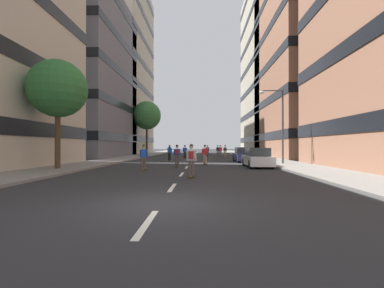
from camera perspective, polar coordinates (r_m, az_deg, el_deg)
ground_plane at (r=39.34m, az=0.39°, el=-2.81°), size 188.79×188.79×0.00m
sidewalk_left at (r=44.36m, az=-10.74°, el=-2.43°), size 3.88×86.53×0.14m
sidewalk_right at (r=43.89m, az=11.96°, el=-2.46°), size 3.88×86.53×0.14m
lane_markings at (r=40.87m, az=0.45°, el=-2.71°), size 0.16×72.20×0.01m
building_left_mid at (r=44.34m, az=-22.80°, el=13.13°), size 12.88×17.99×23.82m
building_left_far at (r=60.27m, az=-16.10°, el=15.13°), size 12.88×19.78×35.34m
building_right_mid at (r=45.11m, az=24.10°, el=20.51°), size 12.88×19.19×35.28m
building_right_far at (r=59.44m, az=18.10°, el=14.82°), size 12.88×21.46×34.27m
parked_car_near at (r=28.59m, az=10.88°, el=-2.33°), size 1.82×4.40×1.52m
parked_car_mid at (r=21.75m, az=13.66°, el=-2.95°), size 1.82×4.40×1.52m
street_tree_near at (r=20.93m, az=-26.56°, el=10.38°), size 3.93×3.93×7.43m
street_tree_mid at (r=49.03m, az=-9.56°, el=5.97°), size 5.05×5.05×9.49m
streetlamp_right at (r=24.92m, az=17.86°, el=5.30°), size 2.13×0.30×6.50m
skater_0 at (r=38.42m, az=7.05°, el=-1.35°), size 0.53×0.90×1.78m
skater_1 at (r=50.69m, az=-4.80°, el=-1.14°), size 0.55×0.91×1.78m
skater_2 at (r=29.91m, az=-4.78°, el=-1.70°), size 0.57×0.92×1.78m
skater_3 at (r=24.41m, az=2.75°, el=-2.01°), size 0.57×0.92×1.78m
skater_4 at (r=18.68m, az=-10.20°, el=-2.51°), size 0.54×0.91×1.78m
skater_5 at (r=21.71m, az=-3.20°, el=-2.13°), size 0.53×0.90×1.78m
skater_6 at (r=40.40m, az=6.02°, el=-1.35°), size 0.56×0.92×1.78m
skater_7 at (r=41.80m, az=3.34°, el=-1.27°), size 0.56×0.92×1.78m
skater_8 at (r=43.77m, az=5.48°, el=-1.23°), size 0.55×0.91×1.78m
skater_9 at (r=34.76m, az=-1.52°, el=-1.51°), size 0.55×0.91×1.78m
skater_10 at (r=14.26m, az=-0.14°, el=-3.07°), size 0.55×0.91×1.78m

